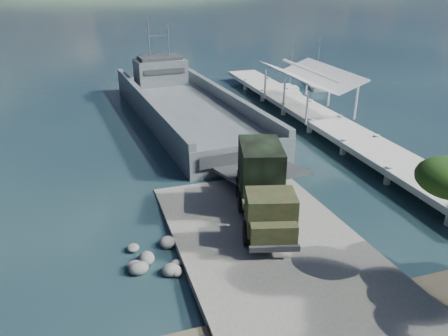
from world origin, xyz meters
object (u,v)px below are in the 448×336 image
at_px(landing_craft, 186,112).
at_px(sailboat_near, 290,91).
at_px(soldier, 255,233).
at_px(pier, 312,107).
at_px(military_truck, 263,186).
at_px(sailboat_far, 316,85).

bearing_deg(landing_craft, sailboat_near, 18.33).
bearing_deg(soldier, sailboat_near, 65.51).
distance_m(pier, military_truck, 21.02).
bearing_deg(sailboat_far, soldier, -105.63).
height_order(military_truck, sailboat_near, sailboat_near).
bearing_deg(soldier, pier, 59.10).
relative_size(sailboat_near, sailboat_far, 1.03).
bearing_deg(sailboat_near, pier, -93.97).
height_order(pier, sailboat_far, sailboat_far).
bearing_deg(landing_craft, pier, -26.58).
bearing_deg(pier, military_truck, -125.93).
bearing_deg(sailboat_far, landing_craft, -139.13).
xyz_separation_m(sailboat_near, sailboat_far, (4.94, 2.17, -0.01)).
height_order(pier, military_truck, pier).
distance_m(pier, soldier, 24.59).
height_order(landing_craft, sailboat_far, landing_craft).
distance_m(pier, sailboat_far, 15.60).
distance_m(landing_craft, military_truck, 21.88).
xyz_separation_m(pier, landing_craft, (-12.04, 4.81, -0.76)).
distance_m(landing_craft, sailboat_far, 21.72).
relative_size(landing_craft, military_truck, 3.91).
height_order(landing_craft, military_truck, landing_craft).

